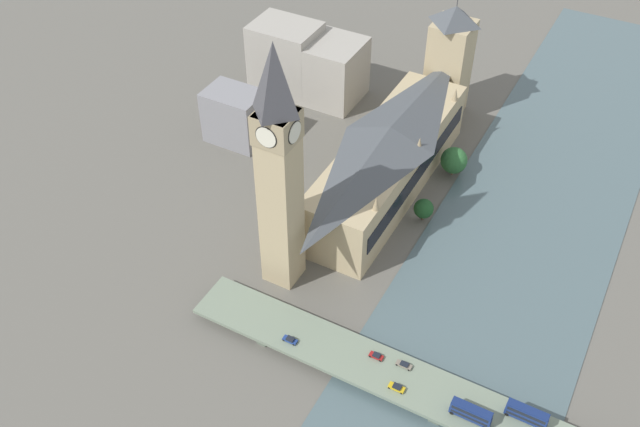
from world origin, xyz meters
TOP-DOWN VIEW (x-y plane):
  - ground_plane at (0.00, 0.00)m, footprint 600.00×600.00m
  - river_water at (-36.15, 0.00)m, footprint 60.30×360.00m
  - parliament_hall at (14.77, -8.00)m, footprint 24.01×89.65m
  - clock_tower at (25.65, 45.87)m, footprint 11.28×11.28m
  - victoria_tower at (14.83, -64.37)m, footprint 15.09×15.09m
  - road_bridge at (-36.15, 66.68)m, footprint 152.59×15.51m
  - double_decker_bus_lead at (-44.35, 69.55)m, footprint 10.93×2.66m
  - double_decker_bus_mid at (-57.09, 63.17)m, footprint 10.99×2.53m
  - car_northbound_lead at (-24.12, 70.52)m, footprint 4.47×1.91m
  - car_northbound_tail at (8.95, 70.47)m, footprint 4.24×1.84m
  - car_southbound_lead at (-14.95, 63.80)m, footprint 3.99×1.79m
  - car_southbound_mid at (-22.92, 62.84)m, footprint 4.50×1.76m
  - city_block_west at (58.94, -51.60)m, footprint 21.66×24.15m
  - city_block_center at (80.98, -49.86)m, footprint 27.02×20.73m
  - city_block_east at (78.94, -7.74)m, footprint 21.86×15.51m
  - tree_embankment_near at (-3.23, 1.00)m, footprint 6.85×6.85m
  - tree_embankment_mid at (-3.43, -26.95)m, footprint 9.81×9.81m

SIDE VIEW (x-z plane):
  - ground_plane at x=0.00m, z-range 0.00..0.00m
  - river_water at x=-36.15m, z-range 0.00..0.30m
  - road_bridge at x=-36.15m, z-range 1.19..5.20m
  - car_southbound_mid at x=-22.92m, z-range 4.02..5.25m
  - car_southbound_lead at x=-14.95m, z-range 4.01..5.35m
  - car_northbound_tail at x=8.95m, z-range 4.00..5.43m
  - car_northbound_lead at x=-24.12m, z-range 4.00..5.44m
  - tree_embankment_near at x=-3.23m, z-range 0.79..9.25m
  - double_decker_bus_lead at x=-44.35m, z-range 4.26..9.00m
  - tree_embankment_mid at x=-3.43m, z-range 0.88..12.46m
  - double_decker_bus_mid at x=-57.09m, z-range 4.26..9.10m
  - city_block_east at x=78.94m, z-range 0.00..21.26m
  - city_block_west at x=58.94m, z-range 0.00..25.55m
  - parliament_hall at x=14.77m, z-range -0.08..27.10m
  - city_block_center at x=80.98m, z-range 0.00..28.99m
  - victoria_tower at x=14.83m, z-range -2.00..48.45m
  - clock_tower at x=25.65m, z-range 2.29..84.89m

